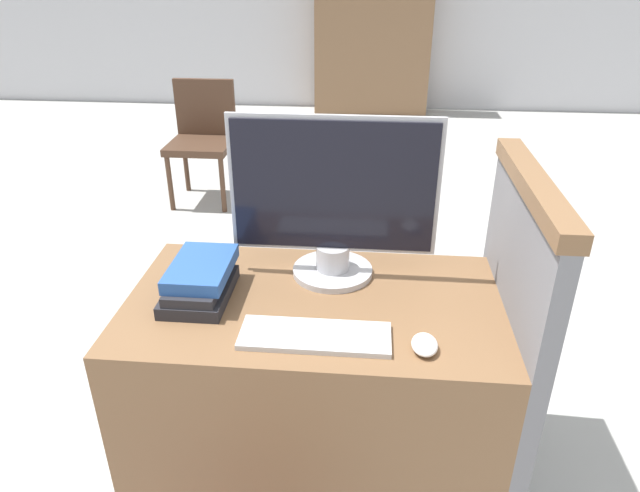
{
  "coord_description": "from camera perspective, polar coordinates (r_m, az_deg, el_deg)",
  "views": [
    {
      "loc": [
        0.15,
        -1.11,
        1.65
      ],
      "look_at": [
        0.02,
        0.3,
        0.92
      ],
      "focal_mm": 32.0,
      "sensor_mm": 36.0,
      "label": 1
    }
  ],
  "objects": [
    {
      "name": "far_chair",
      "position": [
        4.29,
        -11.66,
        10.9
      ],
      "size": [
        0.44,
        0.44,
        0.85
      ],
      "rotation": [
        0.0,
        0.0,
        0.06
      ],
      "color": "#4C3323",
      "rests_on": "ground_plane"
    },
    {
      "name": "book_stack",
      "position": [
        1.76,
        -11.9,
        -3.38
      ],
      "size": [
        0.19,
        0.29,
        0.11
      ],
      "color": "#232328",
      "rests_on": "desk"
    },
    {
      "name": "keyboard",
      "position": [
        1.56,
        -0.5,
        -8.99
      ],
      "size": [
        0.41,
        0.15,
        0.02
      ],
      "color": "silver",
      "rests_on": "desk"
    },
    {
      "name": "bookshelf_far",
      "position": [
        6.72,
        5.35,
        21.19
      ],
      "size": [
        1.27,
        0.32,
        1.92
      ],
      "color": "#846042",
      "rests_on": "ground_plane"
    },
    {
      "name": "carrel_divider",
      "position": [
        1.87,
        18.0,
        -9.52
      ],
      "size": [
        0.07,
        0.71,
        1.13
      ],
      "color": "slate",
      "rests_on": "ground_plane"
    },
    {
      "name": "desk",
      "position": [
        1.94,
        -0.6,
        -14.47
      ],
      "size": [
        1.13,
        0.66,
        0.72
      ],
      "color": "brown",
      "rests_on": "ground_plane"
    },
    {
      "name": "mouse",
      "position": [
        1.54,
        10.42,
        -9.67
      ],
      "size": [
        0.07,
        0.1,
        0.03
      ],
      "color": "white",
      "rests_on": "desk"
    },
    {
      "name": "monitor",
      "position": [
        1.75,
        1.35,
        4.46
      ],
      "size": [
        0.64,
        0.26,
        0.52
      ],
      "color": "#B7B7BC",
      "rests_on": "desk"
    }
  ]
}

